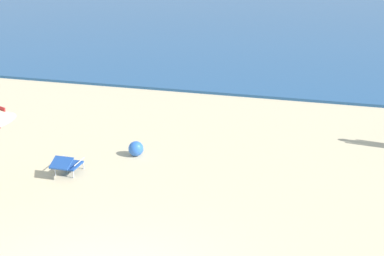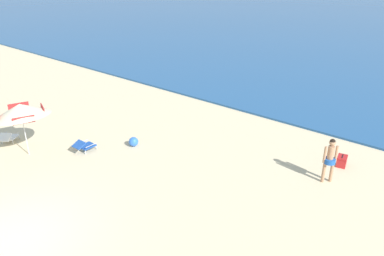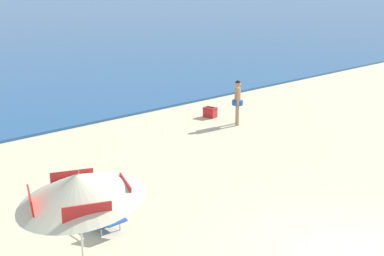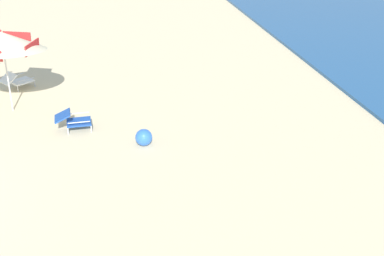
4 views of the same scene
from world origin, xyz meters
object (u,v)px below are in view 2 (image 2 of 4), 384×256
person_standing_near_shore (330,157)px  cooler_box (342,161)px  beach_umbrella_striped_main (20,110)px  lounge_chair_under_umbrella (8,137)px  lounge_chair_beside_umbrella (84,145)px  beach_ball (134,142)px

person_standing_near_shore → cooler_box: person_standing_near_shore is taller
beach_umbrella_striped_main → person_standing_near_shore: bearing=28.8°
lounge_chair_under_umbrella → person_standing_near_shore: bearing=25.2°
beach_umbrella_striped_main → cooler_box: 12.59m
beach_umbrella_striped_main → cooler_box: size_ratio=4.42×
lounge_chair_under_umbrella → lounge_chair_beside_umbrella: size_ratio=1.16×
beach_umbrella_striped_main → lounge_chair_under_umbrella: beach_umbrella_striped_main is taller
beach_ball → lounge_chair_under_umbrella: bearing=-144.4°
person_standing_near_shore → cooler_box: bearing=89.2°
lounge_chair_under_umbrella → lounge_chair_beside_umbrella: bearing=25.9°
lounge_chair_beside_umbrella → beach_ball: 2.02m
beach_umbrella_striped_main → person_standing_near_shore: size_ratio=1.45×
person_standing_near_shore → lounge_chair_under_umbrella: bearing=-154.8°
lounge_chair_beside_umbrella → beach_ball: lounge_chair_beside_umbrella is taller
lounge_chair_under_umbrella → person_standing_near_shore: 13.15m
lounge_chair_under_umbrella → cooler_box: lounge_chair_under_umbrella is taller
beach_umbrella_striped_main → lounge_chair_beside_umbrella: beach_umbrella_striped_main is taller
cooler_box → beach_ball: 8.42m
lounge_chair_beside_umbrella → person_standing_near_shore: (8.67, 4.04, 0.71)m
beach_umbrella_striped_main → person_standing_near_shore: (10.23, 5.63, -0.96)m
lounge_chair_beside_umbrella → cooler_box: size_ratio=1.59×
cooler_box → lounge_chair_under_umbrella: bearing=-149.3°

